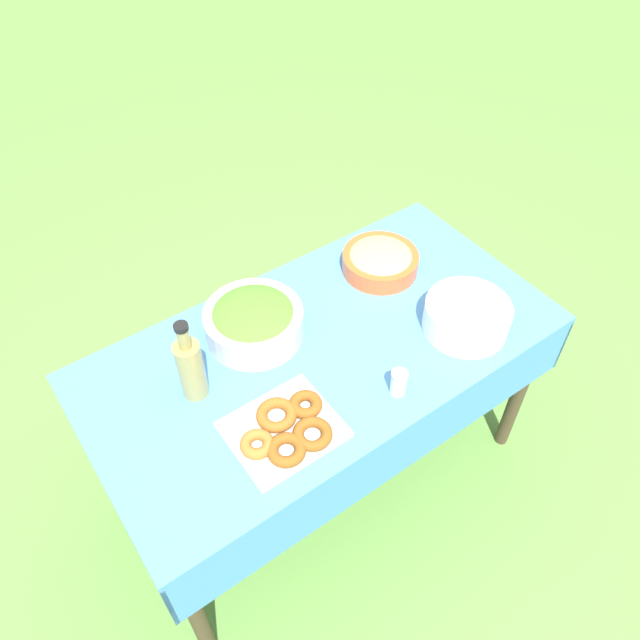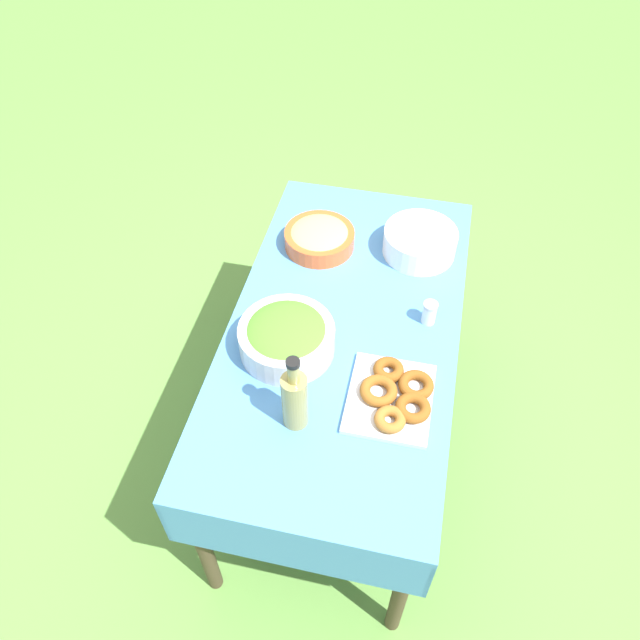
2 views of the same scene
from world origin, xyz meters
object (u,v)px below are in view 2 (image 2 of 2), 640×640
object	(u,v)px
salad_bowl	(287,337)
olive_oil_bottle	(295,399)
pasta_bowl	(319,237)
donut_platter	(394,396)
plate_stack	(420,242)

from	to	relation	value
salad_bowl	olive_oil_bottle	bearing A→B (deg)	-160.27
pasta_bowl	donut_platter	distance (m)	0.72
donut_platter	olive_oil_bottle	world-z (taller)	olive_oil_bottle
pasta_bowl	olive_oil_bottle	world-z (taller)	olive_oil_bottle
salad_bowl	donut_platter	size ratio (longest dim) A/B	1.00
salad_bowl	plate_stack	distance (m)	0.65
donut_platter	plate_stack	xyz separation A→B (m)	(0.67, 0.00, 0.03)
salad_bowl	plate_stack	world-z (taller)	salad_bowl
salad_bowl	donut_platter	world-z (taller)	salad_bowl
pasta_bowl	plate_stack	size ratio (longest dim) A/B	0.97
plate_stack	olive_oil_bottle	distance (m)	0.84
pasta_bowl	donut_platter	xyz separation A→B (m)	(-0.62, -0.36, -0.02)
donut_platter	plate_stack	size ratio (longest dim) A/B	1.14
pasta_bowl	plate_stack	distance (m)	0.36
donut_platter	salad_bowl	bearing A→B (deg)	71.36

